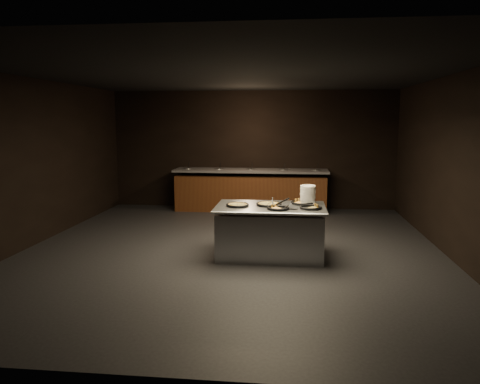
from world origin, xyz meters
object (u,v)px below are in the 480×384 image
(serving_counter, at_px, (270,232))
(pan_veggie_whole, at_px, (238,205))
(plate_stack, at_px, (308,195))
(pan_cheese_whole, at_px, (269,204))

(serving_counter, height_order, pan_veggie_whole, pan_veggie_whole)
(serving_counter, bearing_deg, pan_veggie_whole, -170.74)
(plate_stack, xyz_separation_m, pan_cheese_whole, (-0.62, -0.23, -0.13))
(serving_counter, height_order, plate_stack, plate_stack)
(pan_cheese_whole, bearing_deg, serving_counter, -57.78)
(plate_stack, bearing_deg, serving_counter, -155.22)
(plate_stack, bearing_deg, pan_veggie_whole, -162.05)
(serving_counter, bearing_deg, pan_cheese_whole, 122.03)
(pan_veggie_whole, height_order, pan_cheese_whole, same)
(serving_counter, xyz_separation_m, pan_cheese_whole, (-0.03, 0.04, 0.45))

